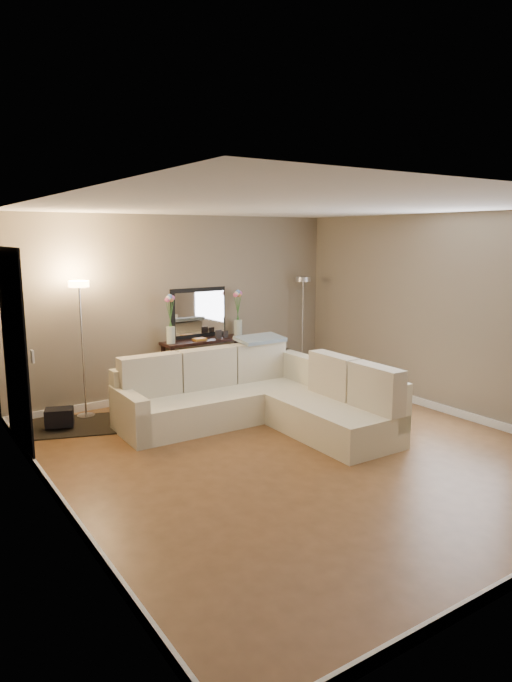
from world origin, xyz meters
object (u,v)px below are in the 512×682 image
sectional_sofa (258,398)px  floor_lamp_unlit (303,308)px  console_table (201,364)px  floor_lamp_lit (81,322)px

sectional_sofa → floor_lamp_unlit: size_ratio=1.53×
console_table → floor_lamp_unlit: 1.93m
sectional_sofa → floor_lamp_lit: (-1.70, 1.45, 0.91)m
console_table → floor_lamp_unlit: bearing=-3.8°
sectional_sofa → floor_lamp_unlit: 2.50m
sectional_sofa → floor_lamp_lit: size_ratio=1.45×
floor_lamp_lit → floor_lamp_unlit: (3.54, 0.01, -0.06)m
sectional_sofa → console_table: bearing=88.0°
console_table → floor_lamp_lit: bearing=-176.0°
sectional_sofa → floor_lamp_lit: bearing=139.6°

